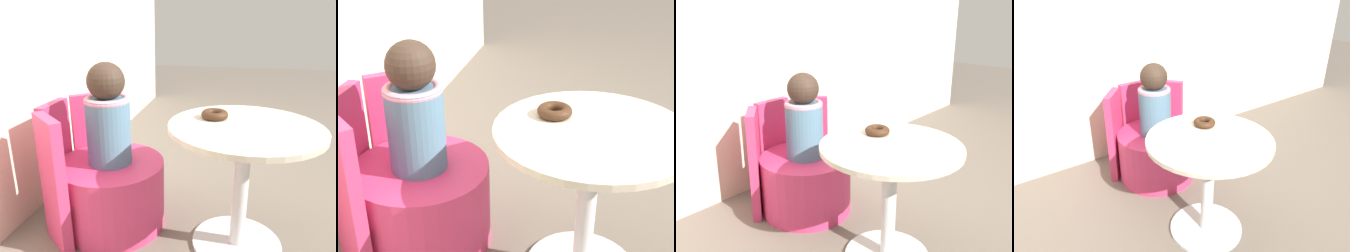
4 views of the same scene
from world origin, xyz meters
The scene contains 7 objects.
ground_plane centered at (0.00, 0.00, 0.00)m, with size 12.00×12.00×0.00m, color #665B51.
back_wall centered at (0.00, 1.13, 1.20)m, with size 6.00×0.06×2.40m.
round_table centered at (0.06, -0.05, 0.45)m, with size 0.68×0.68×0.62m.
tub_chair centered at (0.12, 0.61, 0.18)m, with size 0.55×0.55×0.36m.
booth_backrest centered at (0.12, 0.84, 0.33)m, with size 0.65×0.24×0.66m.
child_figure centered at (0.12, 0.61, 0.61)m, with size 0.22×0.22×0.51m.
donut centered at (0.14, 0.09, 0.64)m, with size 0.12×0.12×0.04m.
Camera 4 is at (-0.93, -1.21, 1.44)m, focal length 35.00 mm.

